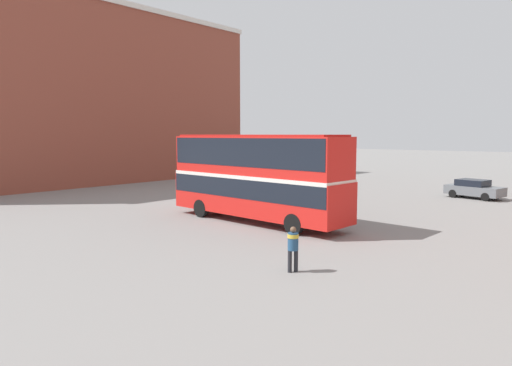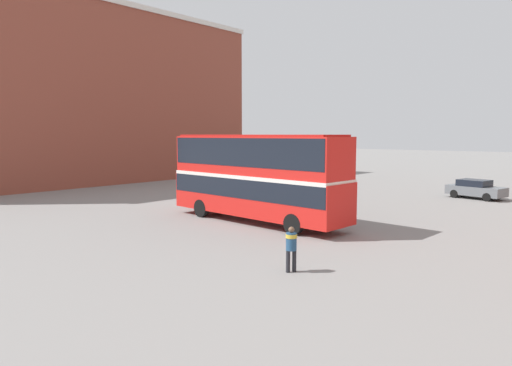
{
  "view_description": "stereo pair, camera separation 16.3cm",
  "coord_description": "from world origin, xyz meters",
  "px_view_note": "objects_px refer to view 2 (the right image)",
  "views": [
    {
      "loc": [
        15.24,
        -18.6,
        4.77
      ],
      "look_at": [
        -0.88,
        0.02,
        2.14
      ],
      "focal_mm": 32.0,
      "sensor_mm": 36.0,
      "label": 1
    },
    {
      "loc": [
        15.37,
        -18.5,
        4.77
      ],
      "look_at": [
        -0.88,
        0.02,
        2.14
      ],
      "focal_mm": 32.0,
      "sensor_mm": 36.0,
      "label": 2
    }
  ],
  "objects_px": {
    "double_decker_bus": "(256,172)",
    "parked_car_kerb_far": "(254,182)",
    "pedestrian_foreground": "(291,244)",
    "parked_car_kerb_near": "(476,189)"
  },
  "relations": [
    {
      "from": "pedestrian_foreground",
      "to": "parked_car_kerb_near",
      "type": "distance_m",
      "value": 23.83
    },
    {
      "from": "double_decker_bus",
      "to": "parked_car_kerb_near",
      "type": "distance_m",
      "value": 18.92
    },
    {
      "from": "pedestrian_foreground",
      "to": "parked_car_kerb_far",
      "type": "height_order",
      "value": "pedestrian_foreground"
    },
    {
      "from": "double_decker_bus",
      "to": "parked_car_kerb_far",
      "type": "height_order",
      "value": "double_decker_bus"
    },
    {
      "from": "double_decker_bus",
      "to": "pedestrian_foreground",
      "type": "distance_m",
      "value": 9.41
    },
    {
      "from": "double_decker_bus",
      "to": "parked_car_kerb_near",
      "type": "height_order",
      "value": "double_decker_bus"
    },
    {
      "from": "double_decker_bus",
      "to": "parked_car_kerb_near",
      "type": "relative_size",
      "value": 2.66
    },
    {
      "from": "double_decker_bus",
      "to": "parked_car_kerb_near",
      "type": "bearing_deg",
      "value": 73.0
    },
    {
      "from": "double_decker_bus",
      "to": "parked_car_kerb_far",
      "type": "xyz_separation_m",
      "value": [
        -8.93,
        9.9,
        -1.95
      ]
    },
    {
      "from": "pedestrian_foreground",
      "to": "double_decker_bus",
      "type": "bearing_deg",
      "value": -15.28
    }
  ]
}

